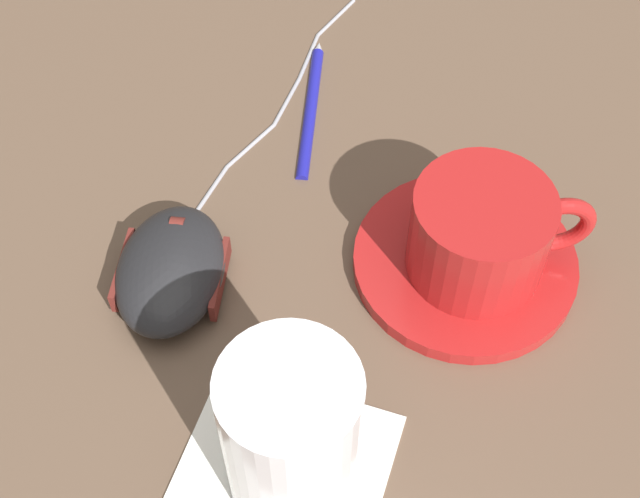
{
  "coord_description": "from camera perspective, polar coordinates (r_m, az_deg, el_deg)",
  "views": [
    {
      "loc": [
        -0.2,
        -0.18,
        0.48
      ],
      "look_at": [
        0.02,
        0.05,
        0.03
      ],
      "focal_mm": 50.0,
      "sensor_mm": 36.0,
      "label": 1
    }
  ],
  "objects": [
    {
      "name": "ground_plane",
      "position": [
        0.55,
        1.92,
        -6.14
      ],
      "size": [
        3.0,
        3.0,
        0.0
      ],
      "primitive_type": "plane",
      "color": "brown"
    },
    {
      "name": "coffee_cup",
      "position": [
        0.55,
        10.39,
        1.01
      ],
      "size": [
        0.1,
        0.09,
        0.06
      ],
      "color": "maroon",
      "rests_on": "saucer"
    },
    {
      "name": "pen",
      "position": [
        0.67,
        -0.59,
        9.29
      ],
      "size": [
        0.11,
        0.1,
        0.01
      ],
      "color": "navy",
      "rests_on": "ground"
    },
    {
      "name": "saucer",
      "position": [
        0.58,
        9.24,
        -0.87
      ],
      "size": [
        0.14,
        0.14,
        0.01
      ],
      "primitive_type": "cylinder",
      "color": "maroon",
      "rests_on": "ground"
    },
    {
      "name": "mouse_cable",
      "position": [
        0.7,
        -1.67,
        10.99
      ],
      "size": [
        0.28,
        0.12,
        0.0
      ],
      "color": "gray",
      "rests_on": "ground"
    },
    {
      "name": "napkin_under_glass",
      "position": [
        0.51,
        -2.53,
        -14.35
      ],
      "size": [
        0.15,
        0.15,
        0.0
      ],
      "primitive_type": "cube",
      "rotation": [
        0.0,
        0.0,
        0.48
      ],
      "color": "silver",
      "rests_on": "ground"
    },
    {
      "name": "computer_mouse",
      "position": [
        0.57,
        -9.53,
        -1.31
      ],
      "size": [
        0.12,
        0.11,
        0.03
      ],
      "color": "black",
      "rests_on": "ground"
    },
    {
      "name": "drinking_glass",
      "position": [
        0.46,
        -1.85,
        -11.82
      ],
      "size": [
        0.07,
        0.07,
        0.11
      ],
      "primitive_type": "cylinder",
      "color": "silver",
      "rests_on": "napkin_under_glass"
    }
  ]
}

